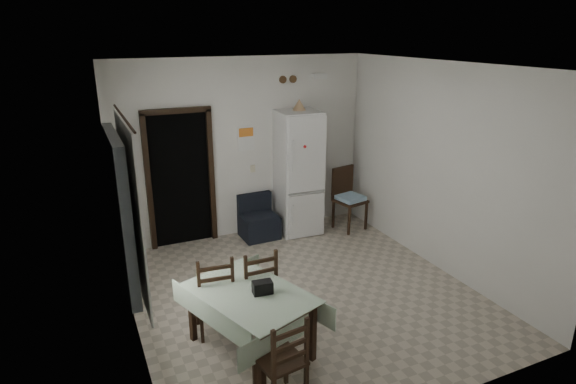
% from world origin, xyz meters
% --- Properties ---
extents(ground, '(4.50, 4.50, 0.00)m').
position_xyz_m(ground, '(0.00, 0.00, 0.00)').
color(ground, '#AC9F8C').
rests_on(ground, ground).
extents(ceiling, '(4.20, 4.50, 0.02)m').
position_xyz_m(ceiling, '(0.00, 0.00, 2.90)').
color(ceiling, white).
rests_on(ceiling, ground).
extents(wall_back, '(4.20, 0.02, 2.90)m').
position_xyz_m(wall_back, '(0.00, 2.25, 1.45)').
color(wall_back, silver).
rests_on(wall_back, ground).
extents(wall_front, '(4.20, 0.02, 2.90)m').
position_xyz_m(wall_front, '(0.00, -2.25, 1.45)').
color(wall_front, silver).
rests_on(wall_front, ground).
extents(wall_left, '(0.02, 4.50, 2.90)m').
position_xyz_m(wall_left, '(-2.10, 0.00, 1.45)').
color(wall_left, silver).
rests_on(wall_left, ground).
extents(wall_right, '(0.02, 4.50, 2.90)m').
position_xyz_m(wall_right, '(2.10, 0.00, 1.45)').
color(wall_right, silver).
rests_on(wall_right, ground).
extents(doorway, '(1.06, 0.52, 2.22)m').
position_xyz_m(doorway, '(-1.05, 2.45, 1.06)').
color(doorway, black).
rests_on(doorway, ground).
extents(window_recess, '(0.10, 1.20, 1.60)m').
position_xyz_m(window_recess, '(-2.15, -0.20, 1.55)').
color(window_recess, silver).
rests_on(window_recess, ground).
extents(curtain, '(0.02, 1.45, 1.85)m').
position_xyz_m(curtain, '(-2.04, -0.20, 1.55)').
color(curtain, silver).
rests_on(curtain, ground).
extents(curtain_rod, '(0.02, 1.60, 0.02)m').
position_xyz_m(curtain_rod, '(-2.03, -0.20, 2.50)').
color(curtain_rod, black).
rests_on(curtain_rod, ground).
extents(calendar, '(0.28, 0.02, 0.40)m').
position_xyz_m(calendar, '(0.05, 2.24, 1.62)').
color(calendar, white).
rests_on(calendar, ground).
extents(calendar_image, '(0.24, 0.01, 0.14)m').
position_xyz_m(calendar_image, '(0.05, 2.23, 1.72)').
color(calendar_image, orange).
rests_on(calendar_image, ground).
extents(light_switch, '(0.08, 0.02, 0.12)m').
position_xyz_m(light_switch, '(0.15, 2.24, 1.10)').
color(light_switch, beige).
rests_on(light_switch, ground).
extents(vent_left, '(0.12, 0.03, 0.12)m').
position_xyz_m(vent_left, '(0.70, 2.23, 2.52)').
color(vent_left, brown).
rests_on(vent_left, ground).
extents(vent_right, '(0.12, 0.03, 0.12)m').
position_xyz_m(vent_right, '(0.88, 2.23, 2.52)').
color(vent_right, brown).
rests_on(vent_right, ground).
extents(emergency_light, '(0.25, 0.07, 0.09)m').
position_xyz_m(emergency_light, '(1.35, 2.21, 2.55)').
color(emergency_light, white).
rests_on(emergency_light, ground).
extents(fridge, '(0.71, 0.71, 2.06)m').
position_xyz_m(fridge, '(0.83, 1.93, 1.03)').
color(fridge, silver).
rests_on(fridge, ground).
extents(tan_cone, '(0.23, 0.23, 0.18)m').
position_xyz_m(tan_cone, '(0.87, 1.97, 2.15)').
color(tan_cone, tan).
rests_on(tan_cone, fridge).
extents(navy_seat, '(0.60, 0.58, 0.71)m').
position_xyz_m(navy_seat, '(0.13, 1.93, 0.35)').
color(navy_seat, black).
rests_on(navy_seat, ground).
extents(corner_chair, '(0.55, 0.55, 1.07)m').
position_xyz_m(corner_chair, '(1.68, 1.62, 0.53)').
color(corner_chair, black).
rests_on(corner_chair, ground).
extents(dining_table, '(1.29, 1.56, 0.70)m').
position_xyz_m(dining_table, '(-1.03, -0.80, 0.35)').
color(dining_table, '#A6BDA2').
rests_on(dining_table, ground).
extents(black_bag, '(0.22, 0.14, 0.13)m').
position_xyz_m(black_bag, '(-0.92, -0.87, 0.76)').
color(black_bag, black).
rests_on(black_bag, dining_table).
extents(dining_chair_far_left, '(0.47, 0.47, 0.99)m').
position_xyz_m(dining_chair_far_left, '(-1.28, -0.31, 0.49)').
color(dining_chair_far_left, black).
rests_on(dining_chair_far_left, ground).
extents(dining_chair_far_right, '(0.42, 0.42, 0.97)m').
position_xyz_m(dining_chair_far_right, '(-0.79, -0.34, 0.49)').
color(dining_chair_far_right, black).
rests_on(dining_chair_far_right, ground).
extents(dining_chair_near_head, '(0.45, 0.45, 0.93)m').
position_xyz_m(dining_chair_near_head, '(-1.05, -1.63, 0.46)').
color(dining_chair_near_head, black).
rests_on(dining_chair_near_head, ground).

